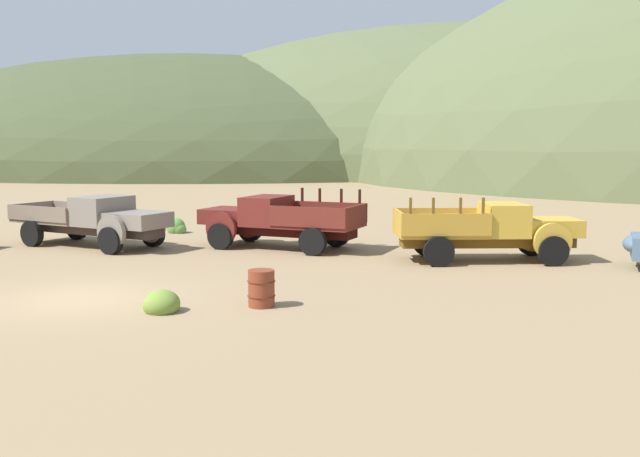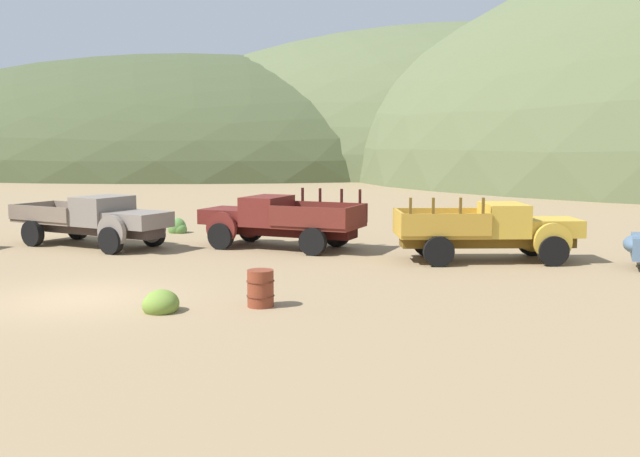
% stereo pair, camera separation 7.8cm
% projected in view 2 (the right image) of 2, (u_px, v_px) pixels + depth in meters
% --- Properties ---
extents(ground_plane, '(300.00, 300.00, 0.00)m').
position_uv_depth(ground_plane, '(78.00, 299.00, 17.99)').
color(ground_plane, '#937A56').
extents(hill_far_right, '(97.70, 75.93, 31.09)m').
position_uv_depth(hill_far_right, '(187.00, 168.00, 103.64)').
color(hill_far_right, '#424C2D').
rests_on(hill_far_right, ground).
extents(hill_far_left, '(96.54, 61.82, 37.44)m').
position_uv_depth(hill_far_left, '(459.00, 170.00, 95.73)').
color(hill_far_left, '#56603D').
rests_on(hill_far_left, ground).
extents(truck_primer_gray, '(6.78, 3.97, 1.89)m').
position_uv_depth(truck_primer_gray, '(102.00, 220.00, 26.59)').
color(truck_primer_gray, '#3D322D').
rests_on(truck_primer_gray, ground).
extents(truck_oxblood, '(6.26, 3.46, 2.16)m').
position_uv_depth(truck_oxblood, '(270.00, 220.00, 26.55)').
color(truck_oxblood, black).
rests_on(truck_oxblood, ground).
extents(truck_faded_yellow, '(6.18, 3.29, 2.16)m').
position_uv_depth(truck_faded_yellow, '(500.00, 231.00, 23.54)').
color(truck_faded_yellow, brown).
rests_on(truck_faded_yellow, ground).
extents(oil_drum_spare, '(0.67, 0.67, 0.88)m').
position_uv_depth(oil_drum_spare, '(260.00, 288.00, 17.10)').
color(oil_drum_spare, brown).
rests_on(oil_drum_spare, ground).
extents(bush_between_trucks, '(0.84, 0.87, 0.65)m').
position_uv_depth(bush_between_trucks, '(161.00, 304.00, 16.64)').
color(bush_between_trucks, olive).
rests_on(bush_between_trucks, ground).
extents(bush_near_barrel, '(0.87, 0.77, 0.85)m').
position_uv_depth(bush_near_barrel, '(178.00, 228.00, 30.87)').
color(bush_near_barrel, '#5B8E42').
rests_on(bush_near_barrel, ground).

